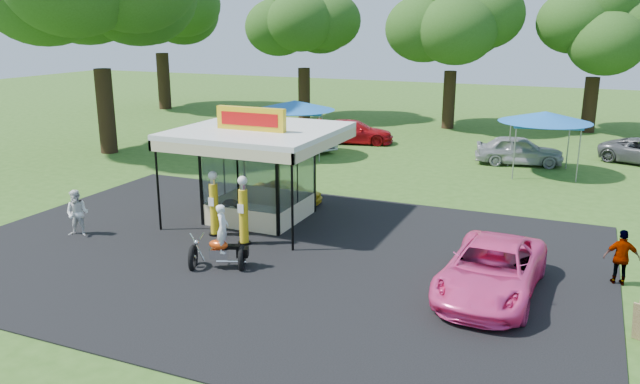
# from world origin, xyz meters

# --- Properties ---
(ground) EXTENTS (120.00, 120.00, 0.00)m
(ground) POSITION_xyz_m (0.00, 0.00, 0.00)
(ground) COLOR #32571B
(ground) RESTS_ON ground
(asphalt_apron) EXTENTS (20.00, 14.00, 0.04)m
(asphalt_apron) POSITION_xyz_m (0.00, 2.00, 0.02)
(asphalt_apron) COLOR black
(asphalt_apron) RESTS_ON ground
(gas_station_kiosk) EXTENTS (5.40, 5.40, 4.18)m
(gas_station_kiosk) POSITION_xyz_m (-2.00, 4.99, 1.78)
(gas_station_kiosk) COLOR white
(gas_station_kiosk) RESTS_ON ground
(gas_pump_left) EXTENTS (0.42, 0.42, 2.26)m
(gas_pump_left) POSITION_xyz_m (-2.51, 2.73, 1.08)
(gas_pump_left) COLOR black
(gas_pump_left) RESTS_ON ground
(gas_pump_right) EXTENTS (0.43, 0.43, 2.31)m
(gas_pump_right) POSITION_xyz_m (-1.16, 2.37, 1.11)
(gas_pump_right) COLOR black
(gas_pump_right) RESTS_ON ground
(motorcycle) EXTENTS (1.80, 1.35, 2.05)m
(motorcycle) POSITION_xyz_m (-0.73, 0.32, 0.80)
(motorcycle) COLOR black
(motorcycle) RESTS_ON ground
(spare_tires) EXTENTS (1.03, 0.67, 0.86)m
(spare_tires) POSITION_xyz_m (-2.78, 4.26, 0.42)
(spare_tires) COLOR black
(spare_tires) RESTS_ON ground
(kiosk_car) EXTENTS (2.82, 1.13, 0.96)m
(kiosk_car) POSITION_xyz_m (-2.00, 7.20, 0.48)
(kiosk_car) COLOR gold
(kiosk_car) RESTS_ON ground
(pink_sedan) EXTENTS (2.55, 5.13, 1.40)m
(pink_sedan) POSITION_xyz_m (6.78, 1.63, 0.70)
(pink_sedan) COLOR #FF4598
(pink_sedan) RESTS_ON ground
(spectator_west) EXTENTS (0.94, 0.83, 1.61)m
(spectator_west) POSITION_xyz_m (-6.72, 0.88, 0.80)
(spectator_west) COLOR white
(spectator_west) RESTS_ON ground
(spectator_east_b) EXTENTS (0.98, 0.54, 1.58)m
(spectator_east_b) POSITION_xyz_m (9.94, 3.71, 0.79)
(spectator_east_b) COLOR gray
(spectator_east_b) RESTS_ON ground
(bg_car_a) EXTENTS (4.85, 3.99, 1.56)m
(bg_car_a) POSITION_xyz_m (-6.10, 17.48, 0.78)
(bg_car_a) COLOR silver
(bg_car_a) RESTS_ON ground
(bg_car_b) EXTENTS (5.00, 2.95, 1.36)m
(bg_car_b) POSITION_xyz_m (-4.05, 20.30, 0.68)
(bg_car_b) COLOR #B80E14
(bg_car_b) RESTS_ON ground
(bg_car_c) EXTENTS (4.54, 2.49, 1.46)m
(bg_car_c) POSITION_xyz_m (5.65, 18.22, 0.73)
(bg_car_c) COLOR #A4A2A7
(bg_car_c) RESTS_ON ground
(tent_west) EXTENTS (4.29, 4.29, 3.00)m
(tent_west) POSITION_xyz_m (-5.67, 15.57, 2.71)
(tent_west) COLOR gray
(tent_west) RESTS_ON ground
(tent_east) EXTENTS (4.27, 4.27, 2.99)m
(tent_east) POSITION_xyz_m (6.84, 16.54, 2.70)
(tent_east) COLOR gray
(tent_east) RESTS_ON ground
(oak_far_a) EXTENTS (10.72, 10.72, 12.70)m
(oak_far_a) POSITION_xyz_m (-23.82, 28.37, 8.08)
(oak_far_a) COLOR black
(oak_far_a) RESTS_ON ground
(oak_far_b) EXTENTS (8.65, 8.65, 10.31)m
(oak_far_b) POSITION_xyz_m (-10.88, 28.03, 6.58)
(oak_far_b) COLOR black
(oak_far_b) RESTS_ON ground
(oak_far_c) EXTENTS (9.22, 9.22, 10.87)m
(oak_far_c) POSITION_xyz_m (-0.07, 27.92, 6.90)
(oak_far_c) COLOR black
(oak_far_c) RESTS_ON ground
(oak_far_d) EXTENTS (8.32, 8.32, 9.90)m
(oak_far_d) POSITION_xyz_m (8.69, 30.06, 6.31)
(oak_far_d) COLOR black
(oak_far_d) RESTS_ON ground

